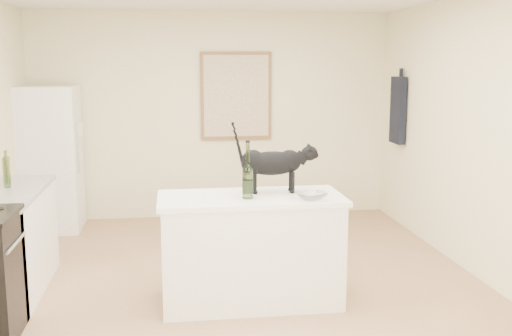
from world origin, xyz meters
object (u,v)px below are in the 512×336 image
at_px(fridge, 50,159).
at_px(wine_bottle, 248,173).
at_px(glass_bowl, 311,196).
at_px(black_cat, 272,166).

xyz_separation_m(fridge, wine_bottle, (2.02, -2.64, 0.25)).
relative_size(fridge, wine_bottle, 4.16).
height_order(wine_bottle, glass_bowl, wine_bottle).
bearing_deg(glass_bowl, wine_bottle, 167.91).
bearing_deg(wine_bottle, fridge, 127.40).
bearing_deg(fridge, glass_bowl, -47.58).
bearing_deg(black_cat, glass_bowl, -47.03).
distance_m(fridge, glass_bowl, 3.71).
bearing_deg(black_cat, wine_bottle, -136.59).
bearing_deg(wine_bottle, black_cat, 41.32).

